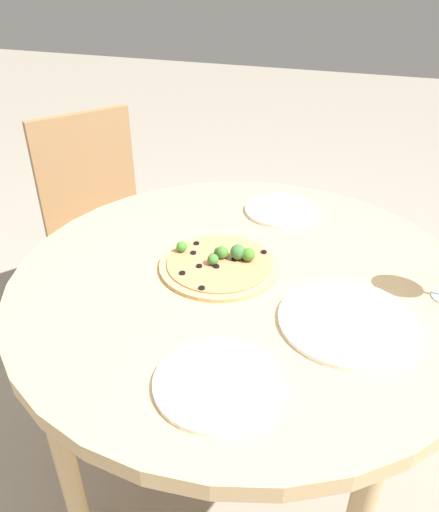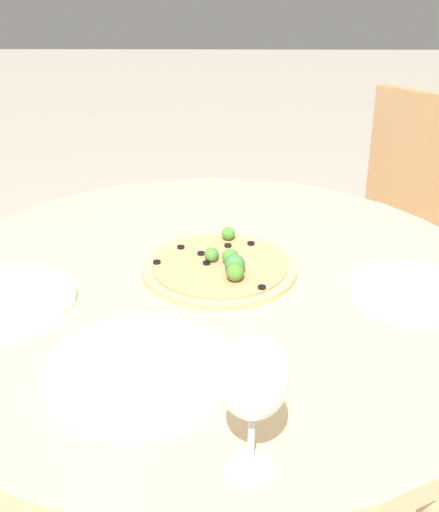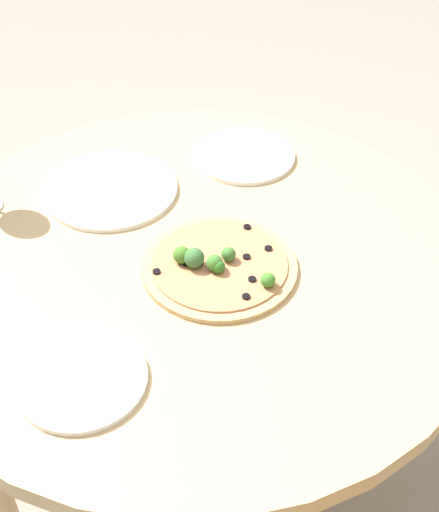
{
  "view_description": "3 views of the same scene",
  "coord_description": "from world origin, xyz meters",
  "px_view_note": "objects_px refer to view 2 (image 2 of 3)",
  "views": [
    {
      "loc": [
        -0.25,
        0.91,
        1.4
      ],
      "look_at": [
        0.06,
        -0.01,
        0.79
      ],
      "focal_mm": 35.0,
      "sensor_mm": 36.0,
      "label": 1
    },
    {
      "loc": [
        -1.08,
        -0.02,
        1.38
      ],
      "look_at": [
        0.06,
        -0.01,
        0.79
      ],
      "focal_mm": 50.0,
      "sensor_mm": 36.0,
      "label": 2
    },
    {
      "loc": [
        0.49,
        -0.87,
        1.62
      ],
      "look_at": [
        0.06,
        -0.01,
        0.79
      ],
      "focal_mm": 50.0,
      "sensor_mm": 36.0,
      "label": 3
    }
  ],
  "objects_px": {
    "plate_far": "(139,369)",
    "plate_side": "(10,299)",
    "plate_near": "(408,289)",
    "chair": "(407,252)",
    "wine_glass": "(253,380)",
    "pizza": "(221,266)"
  },
  "relations": [
    {
      "from": "chair",
      "to": "plate_near",
      "type": "bearing_deg",
      "value": -67.95
    },
    {
      "from": "plate_near",
      "to": "plate_side",
      "type": "xyz_separation_m",
      "value": [
        -0.04,
        0.68,
        0.0
      ]
    },
    {
      "from": "pizza",
      "to": "plate_far",
      "type": "xyz_separation_m",
      "value": [
        -0.31,
        0.12,
        -0.0
      ]
    },
    {
      "from": "plate_near",
      "to": "chair",
      "type": "bearing_deg",
      "value": -15.2
    },
    {
      "from": "chair",
      "to": "pizza",
      "type": "distance_m",
      "value": 0.88
    },
    {
      "from": "wine_glass",
      "to": "plate_far",
      "type": "height_order",
      "value": "wine_glass"
    },
    {
      "from": "chair",
      "to": "plate_far",
      "type": "xyz_separation_m",
      "value": [
        -0.95,
        0.63,
        0.29
      ]
    },
    {
      "from": "pizza",
      "to": "wine_glass",
      "type": "xyz_separation_m",
      "value": [
        -0.5,
        -0.04,
        0.12
      ]
    },
    {
      "from": "chair",
      "to": "plate_near",
      "type": "xyz_separation_m",
      "value": [
        -0.72,
        0.19,
        0.29
      ]
    },
    {
      "from": "wine_glass",
      "to": "plate_near",
      "type": "height_order",
      "value": "wine_glass"
    },
    {
      "from": "chair",
      "to": "plate_side",
      "type": "relative_size",
      "value": 4.06
    },
    {
      "from": "chair",
      "to": "wine_glass",
      "type": "bearing_deg",
      "value": -75.53
    },
    {
      "from": "chair",
      "to": "wine_glass",
      "type": "relative_size",
      "value": 4.77
    },
    {
      "from": "plate_near",
      "to": "plate_far",
      "type": "height_order",
      "value": "same"
    },
    {
      "from": "pizza",
      "to": "plate_side",
      "type": "xyz_separation_m",
      "value": [
        -0.11,
        0.35,
        -0.0
      ]
    },
    {
      "from": "pizza",
      "to": "plate_far",
      "type": "relative_size",
      "value": 1.02
    },
    {
      "from": "pizza",
      "to": "wine_glass",
      "type": "relative_size",
      "value": 1.5
    },
    {
      "from": "chair",
      "to": "pizza",
      "type": "xyz_separation_m",
      "value": [
        -0.64,
        0.52,
        0.3
      ]
    },
    {
      "from": "plate_far",
      "to": "plate_side",
      "type": "height_order",
      "value": "same"
    },
    {
      "from": "plate_near",
      "to": "plate_side",
      "type": "height_order",
      "value": "same"
    },
    {
      "from": "wine_glass",
      "to": "plate_near",
      "type": "xyz_separation_m",
      "value": [
        0.43,
        -0.28,
        -0.13
      ]
    },
    {
      "from": "plate_far",
      "to": "plate_side",
      "type": "xyz_separation_m",
      "value": [
        0.19,
        0.24,
        -0.0
      ]
    }
  ]
}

